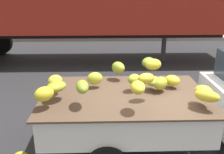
# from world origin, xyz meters

# --- Properties ---
(ground) EXTENTS (220.00, 220.00, 0.00)m
(ground) POSITION_xyz_m (0.00, 0.00, 0.00)
(ground) COLOR #28282B
(curb_strip) EXTENTS (80.00, 0.80, 0.16)m
(curb_strip) POSITION_xyz_m (0.00, 10.29, 0.08)
(curb_strip) COLOR gray
(curb_strip) RESTS_ON ground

